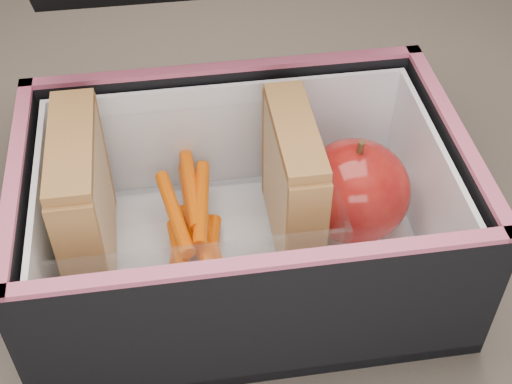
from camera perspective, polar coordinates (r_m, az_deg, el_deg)
kitchen_table at (r=0.63m, az=2.27°, el=-7.05°), size 1.20×0.80×0.75m
lunch_bag at (r=0.48m, az=-1.09°, el=-0.73°), size 0.29×0.30×0.26m
plastic_tub at (r=0.49m, az=-5.13°, el=-1.68°), size 0.19×0.13×0.08m
sandwich_left at (r=0.48m, az=-13.57°, el=-0.88°), size 0.03×0.10×0.11m
sandwich_right at (r=0.48m, az=2.96°, el=0.58°), size 0.03×0.09×0.10m
carrot_sticks at (r=0.50m, az=-4.99°, el=-3.18°), size 0.05×0.14×0.03m
paper_napkin at (r=0.53m, az=7.26°, el=-3.02°), size 0.09×0.09×0.01m
red_apple at (r=0.50m, az=7.89°, el=0.08°), size 0.08×0.08×0.08m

